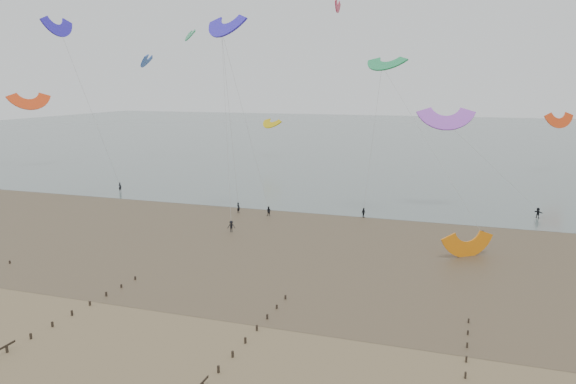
% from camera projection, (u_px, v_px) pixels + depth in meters
% --- Properties ---
extents(ground, '(500.00, 500.00, 0.00)m').
position_uv_depth(ground, '(195.00, 344.00, 47.89)').
color(ground, brown).
rests_on(ground, ground).
extents(sea_and_shore, '(500.00, 665.00, 0.03)m').
position_uv_depth(sea_and_shore, '(283.00, 237.00, 81.14)').
color(sea_and_shore, '#475654').
rests_on(sea_and_shore, ground).
extents(kitesurfer_lead, '(0.78, 0.67, 1.81)m').
position_uv_depth(kitesurfer_lead, '(238.00, 208.00, 96.07)').
color(kitesurfer_lead, black).
rests_on(kitesurfer_lead, ground).
extents(kitesurfers, '(118.24, 25.78, 1.87)m').
position_uv_depth(kitesurfers, '(428.00, 220.00, 87.42)').
color(kitesurfers, black).
rests_on(kitesurfers, ground).
extents(grounded_kite, '(7.94, 7.67, 3.45)m').
position_uv_depth(grounded_kite, '(467.00, 256.00, 72.01)').
color(grounded_kite, orange).
rests_on(grounded_kite, ground).
extents(kites_airborne, '(235.65, 110.15, 42.39)m').
position_uv_depth(kites_airborne, '(363.00, 86.00, 126.09)').
color(kites_airborne, '#D1375A').
rests_on(kites_airborne, ground).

